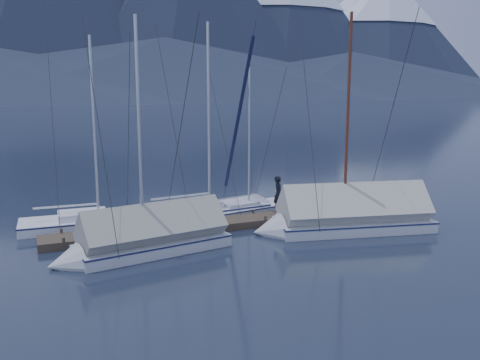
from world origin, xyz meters
The scene contains 10 objects.
ground centered at (0.00, 0.00, 0.00)m, with size 1000.00×1000.00×0.00m, color black.
mountain_range centered at (4.12, 370.45, 58.65)m, with size 877.00×584.00×150.50m.
dock centered at (0.00, 2.00, 0.11)m, with size 18.00×1.50×0.54m.
mooring_posts centered at (-0.50, 2.00, 0.35)m, with size 15.12×1.52×0.35m.
sailboat_open_left centered at (-5.70, 4.45, 0.17)m, with size 7.37×3.13×9.65m.
sailboat_open_mid centered at (-0.17, 4.36, 0.18)m, with size 8.16×3.47×10.52m.
sailboat_open_right centered at (1.82, 4.21, 0.14)m, with size 6.41×2.99×8.20m.
sailboat_covered_near centered at (3.88, -0.60, 0.53)m, with size 8.59×4.21×10.72m.
sailboat_covered_far centered at (-5.26, -0.31, 0.49)m, with size 7.40×3.42×10.02m.
person centered at (2.26, 2.45, 1.25)m, with size 0.67×0.44×1.83m, color black.
Camera 1 is at (-9.05, -19.56, 6.48)m, focal length 38.00 mm.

